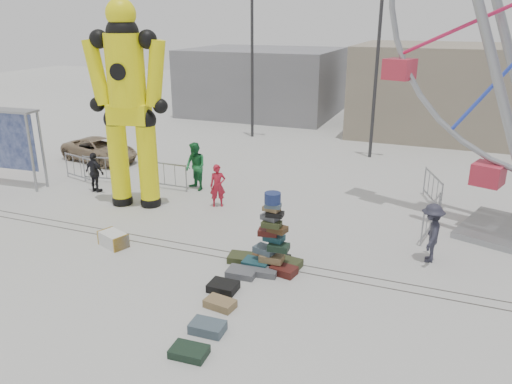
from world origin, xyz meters
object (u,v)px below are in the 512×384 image
at_px(lamp_post_right, 379,63).
at_px(lamp_post_left, 254,56).
at_px(parked_suv, 100,150).
at_px(barricade_dummy_a, 81,169).
at_px(crash_test_dummy, 128,99).
at_px(pedestrian_red, 218,186).
at_px(barricade_wheel_front, 431,218).
at_px(pedestrian_grey, 431,233).
at_px(pedestrian_green, 195,167).
at_px(barricade_wheel_back, 433,189).
at_px(steamer_trunk, 113,239).
at_px(barricade_dummy_b, 106,170).
at_px(pedestrian_black, 95,172).
at_px(barricade_dummy_c, 164,176).
at_px(suitcase_tower, 272,248).

bearing_deg(lamp_post_right, lamp_post_left, 164.05).
bearing_deg(parked_suv, barricade_dummy_a, -143.74).
bearing_deg(crash_test_dummy, pedestrian_red, 5.94).
xyz_separation_m(barricade_wheel_front, pedestrian_grey, (0.08, -1.87, 0.30)).
height_order(lamp_post_left, pedestrian_grey, lamp_post_left).
xyz_separation_m(lamp_post_right, crash_test_dummy, (-6.94, -9.70, -0.63)).
distance_m(lamp_post_left, pedestrian_grey, 16.51).
relative_size(barricade_wheel_front, pedestrian_green, 1.06).
bearing_deg(barricade_wheel_back, barricade_wheel_front, -17.70).
height_order(steamer_trunk, pedestrian_grey, pedestrian_grey).
xyz_separation_m(crash_test_dummy, barricade_wheel_front, (10.11, 1.16, -3.30)).
height_order(barricade_dummy_b, pedestrian_black, pedestrian_black).
bearing_deg(barricade_wheel_front, steamer_trunk, 126.99).
distance_m(barricade_wheel_front, barricade_wheel_back, 2.94).
xyz_separation_m(crash_test_dummy, barricade_dummy_c, (0.01, 1.92, -3.30)).
distance_m(lamp_post_right, pedestrian_black, 13.46).
bearing_deg(pedestrian_black, barricade_wheel_front, -168.22).
height_order(lamp_post_right, barricade_wheel_back, lamp_post_right).
bearing_deg(suitcase_tower, barricade_wheel_back, 64.72).
height_order(lamp_post_right, barricade_dummy_c, lamp_post_right).
relative_size(barricade_dummy_a, parked_suv, 0.51).
bearing_deg(barricade_wheel_front, barricade_wheel_back, 12.64).
bearing_deg(barricade_dummy_c, barricade_wheel_front, -3.55).
height_order(suitcase_tower, pedestrian_grey, suitcase_tower).
height_order(pedestrian_red, pedestrian_grey, pedestrian_grey).
bearing_deg(crash_test_dummy, barricade_dummy_c, 76.61).
height_order(barricade_dummy_a, pedestrian_green, pedestrian_green).
height_order(suitcase_tower, crash_test_dummy, crash_test_dummy).
relative_size(crash_test_dummy, barricade_dummy_a, 3.65).
relative_size(lamp_post_right, barricade_dummy_b, 4.00).
xyz_separation_m(suitcase_tower, parked_suv, (-11.22, 7.07, -0.08)).
xyz_separation_m(lamp_post_left, crash_test_dummy, (0.06, -11.70, -0.63)).
xyz_separation_m(barricade_dummy_c, barricade_wheel_front, (10.10, -0.77, 0.00)).
height_order(crash_test_dummy, barricade_wheel_back, crash_test_dummy).
bearing_deg(lamp_post_left, barricade_dummy_b, -104.48).
height_order(suitcase_tower, pedestrian_red, suitcase_tower).
bearing_deg(pedestrian_grey, steamer_trunk, -75.06).
distance_m(crash_test_dummy, barricade_dummy_b, 4.56).
relative_size(lamp_post_right, pedestrian_grey, 4.72).
relative_size(pedestrian_red, pedestrian_grey, 0.92).
bearing_deg(parked_suv, pedestrian_red, -101.16).
relative_size(suitcase_tower, barricade_wheel_back, 1.10).
bearing_deg(steamer_trunk, lamp_post_left, 116.30).
xyz_separation_m(steamer_trunk, barricade_wheel_front, (8.77, 4.34, 0.34)).
height_order(steamer_trunk, pedestrian_black, pedestrian_black).
bearing_deg(crash_test_dummy, barricade_wheel_front, -6.46).
bearing_deg(barricade_wheel_front, pedestrian_red, 102.11).
height_order(barricade_dummy_b, barricade_wheel_back, same).
bearing_deg(barricade_wheel_front, pedestrian_green, 93.27).
relative_size(barricade_dummy_a, barricade_wheel_back, 1.00).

